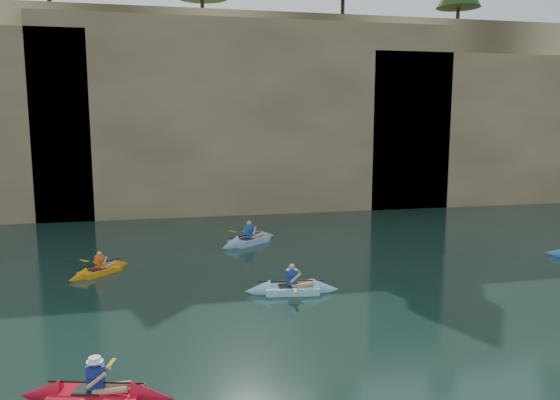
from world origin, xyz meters
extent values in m
cube|color=tan|center=(0.00, 30.00, 6.00)|extent=(70.00, 16.00, 12.00)
cube|color=#977A5B|center=(2.00, 22.60, 5.70)|extent=(24.00, 2.40, 11.40)
cube|color=#977A5B|center=(22.00, 22.60, 4.92)|extent=(26.00, 2.40, 9.84)
cube|color=black|center=(-4.00, 21.95, 1.60)|extent=(3.50, 1.00, 3.20)
cube|color=black|center=(10.00, 21.95, 2.25)|extent=(5.00, 1.00, 4.50)
cube|color=red|center=(-4.81, 1.44, 0.14)|extent=(2.53, 1.35, 0.28)
cone|color=red|center=(-3.71, 1.15, 0.14)|extent=(1.01, 0.92, 0.72)
cone|color=red|center=(-5.91, 1.74, 0.14)|extent=(1.01, 0.92, 0.72)
cube|color=black|center=(-4.95, 1.48, 0.25)|extent=(0.65, 0.58, 0.04)
cube|color=navy|center=(-4.81, 1.44, 0.51)|extent=(0.35, 0.28, 0.46)
sphere|color=tan|center=(-4.81, 1.44, 0.84)|extent=(0.19, 0.19, 0.19)
cylinder|color=black|center=(-4.81, 1.44, 0.42)|extent=(1.87, 0.53, 0.04)
cube|color=gold|center=(-4.59, 2.28, 0.42)|extent=(0.19, 0.43, 0.02)
cylinder|color=white|center=(-4.81, 1.44, 0.88)|extent=(0.33, 0.33, 0.09)
cube|color=orange|center=(-5.68, 10.81, 0.11)|extent=(1.92, 1.97, 0.23)
cone|color=orange|center=(-5.00, 11.53, 0.11)|extent=(0.96, 0.97, 0.63)
cone|color=orange|center=(-6.36, 10.10, 0.11)|extent=(0.96, 0.97, 0.63)
cube|color=black|center=(-5.78, 10.71, 0.20)|extent=(0.66, 0.67, 0.04)
cube|color=#EB5613|center=(-5.68, 10.81, 0.44)|extent=(0.33, 0.33, 0.42)
sphere|color=tan|center=(-5.68, 10.81, 0.74)|extent=(0.18, 0.18, 0.18)
cylinder|color=black|center=(-5.68, 10.81, 0.37)|extent=(1.30, 1.36, 0.04)
cube|color=gold|center=(-6.28, 11.38, 0.37)|extent=(0.36, 0.35, 0.02)
cube|color=gold|center=(-5.08, 10.25, 0.37)|extent=(0.36, 0.35, 0.02)
cube|color=#93D6F6|center=(0.58, 7.20, 0.13)|extent=(2.42, 1.06, 0.26)
cone|color=#93D6F6|center=(1.67, 7.05, 0.13)|extent=(0.92, 0.83, 0.72)
cone|color=#93D6F6|center=(-0.51, 7.35, 0.13)|extent=(0.92, 0.83, 0.72)
cube|color=black|center=(0.43, 7.22, 0.23)|extent=(0.61, 0.52, 0.04)
cube|color=navy|center=(0.58, 7.20, 0.52)|extent=(0.35, 0.26, 0.48)
sphere|color=tan|center=(0.58, 7.20, 0.86)|extent=(0.20, 0.20, 0.20)
cylinder|color=black|center=(0.58, 7.20, 0.40)|extent=(2.13, 0.32, 0.04)
cube|color=gold|center=(0.71, 8.16, 0.40)|extent=(0.14, 0.43, 0.02)
cube|color=gold|center=(0.45, 6.24, 0.40)|extent=(0.14, 0.43, 0.02)
cube|color=#7FA6D5|center=(0.34, 14.31, 0.14)|extent=(2.55, 2.23, 0.28)
cone|color=#7FA6D5|center=(1.31, 15.05, 0.14)|extent=(1.20, 1.18, 0.78)
cone|color=#7FA6D5|center=(-0.63, 13.56, 0.14)|extent=(1.20, 1.18, 0.78)
cube|color=black|center=(0.22, 14.21, 0.25)|extent=(0.73, 0.72, 0.04)
cube|color=#1C469A|center=(0.34, 14.31, 0.56)|extent=(0.42, 0.40, 0.52)
sphere|color=tan|center=(0.34, 14.31, 0.93)|extent=(0.22, 0.22, 0.22)
cylinder|color=black|center=(0.34, 14.31, 0.42)|extent=(1.84, 1.43, 0.04)
cube|color=gold|center=(-0.30, 15.14, 0.42)|extent=(0.32, 0.38, 0.02)
cube|color=gold|center=(0.98, 13.48, 0.42)|extent=(0.32, 0.38, 0.02)
cone|color=#3A7DC6|center=(12.17, 9.40, 0.13)|extent=(1.13, 1.16, 0.72)
camera|label=1|loc=(-3.42, -9.21, 5.61)|focal=35.00mm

